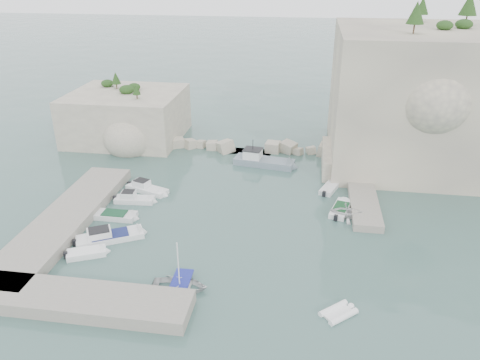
# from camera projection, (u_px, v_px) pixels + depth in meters

# --- Properties ---
(ground) EXTENTS (400.00, 400.00, 0.00)m
(ground) POSITION_uv_depth(u_px,v_px,m) (231.00, 233.00, 46.35)
(ground) COLOR #43655E
(ground) RESTS_ON ground
(cliff_east) EXTENTS (26.00, 22.00, 17.00)m
(cliff_east) POSITION_uv_depth(u_px,v_px,m) (436.00, 98.00, 60.22)
(cliff_east) COLOR beige
(cliff_east) RESTS_ON ground
(cliff_terrace) EXTENTS (8.00, 10.00, 2.50)m
(cliff_terrace) POSITION_uv_depth(u_px,v_px,m) (354.00, 160.00, 60.17)
(cliff_terrace) COLOR beige
(cliff_terrace) RESTS_ON ground
(outcrop_west) EXTENTS (16.00, 14.00, 7.00)m
(outcrop_west) POSITION_uv_depth(u_px,v_px,m) (127.00, 115.00, 69.98)
(outcrop_west) COLOR beige
(outcrop_west) RESTS_ON ground
(quay_west) EXTENTS (5.00, 24.00, 1.10)m
(quay_west) POSITION_uv_depth(u_px,v_px,m) (65.00, 220.00, 47.53)
(quay_west) COLOR #9E9689
(quay_west) RESTS_ON ground
(quay_south) EXTENTS (18.00, 4.00, 1.10)m
(quay_south) POSITION_uv_depth(u_px,v_px,m) (77.00, 300.00, 36.28)
(quay_south) COLOR #9E9689
(quay_south) RESTS_ON ground
(ledge_east) EXTENTS (3.00, 16.00, 0.80)m
(ledge_east) POSITION_uv_depth(u_px,v_px,m) (362.00, 193.00, 53.30)
(ledge_east) COLOR #9E9689
(ledge_east) RESTS_ON ground
(breakwater) EXTENTS (28.00, 3.00, 1.40)m
(breakwater) POSITION_uv_depth(u_px,v_px,m) (250.00, 147.00, 65.89)
(breakwater) COLOR beige
(breakwater) RESTS_ON ground
(motorboat_a) EXTENTS (5.87, 3.51, 1.40)m
(motorboat_a) POSITION_uv_depth(u_px,v_px,m) (147.00, 191.00, 54.66)
(motorboat_a) COLOR white
(motorboat_a) RESTS_ON ground
(motorboat_b) EXTENTS (4.87, 1.90, 1.40)m
(motorboat_b) POSITION_uv_depth(u_px,v_px,m) (135.00, 202.00, 52.29)
(motorboat_b) COLOR silver
(motorboat_b) RESTS_ON ground
(motorboat_c) EXTENTS (4.98, 1.86, 0.70)m
(motorboat_c) POSITION_uv_depth(u_px,v_px,m) (115.00, 218.00, 49.05)
(motorboat_c) COLOR silver
(motorboat_c) RESTS_ON ground
(motorboat_d) EXTENTS (7.05, 5.15, 1.40)m
(motorboat_d) POSITION_uv_depth(u_px,v_px,m) (110.00, 239.00, 45.23)
(motorboat_d) COLOR white
(motorboat_d) RESTS_ON ground
(motorboat_e) EXTENTS (4.08, 2.97, 0.70)m
(motorboat_e) POSITION_uv_depth(u_px,v_px,m) (87.00, 255.00, 42.76)
(motorboat_e) COLOR white
(motorboat_e) RESTS_ON ground
(rowboat) EXTENTS (4.67, 3.40, 0.95)m
(rowboat) POSITION_uv_depth(u_px,v_px,m) (180.00, 289.00, 38.34)
(rowboat) COLOR silver
(rowboat) RESTS_ON ground
(inflatable_dinghy) EXTENTS (3.15, 3.02, 0.44)m
(inflatable_dinghy) POSITION_uv_depth(u_px,v_px,m) (338.00, 314.00, 35.60)
(inflatable_dinghy) COLOR white
(inflatable_dinghy) RESTS_ON ground
(tender_east_a) EXTENTS (3.48, 3.02, 1.80)m
(tender_east_a) POSITION_uv_depth(u_px,v_px,m) (346.00, 218.00, 49.09)
(tender_east_a) COLOR silver
(tender_east_a) RESTS_ON ground
(tender_east_b) EXTENTS (2.87, 5.04, 0.70)m
(tender_east_b) POSITION_uv_depth(u_px,v_px,m) (341.00, 211.00, 50.35)
(tender_east_b) COLOR white
(tender_east_b) RESTS_ON ground
(tender_east_c) EXTENTS (2.84, 4.59, 0.70)m
(tender_east_c) POSITION_uv_depth(u_px,v_px,m) (330.00, 190.00, 55.10)
(tender_east_c) COLOR silver
(tender_east_c) RESTS_ON ground
(tender_east_d) EXTENTS (4.35, 1.97, 1.63)m
(tender_east_d) POSITION_uv_depth(u_px,v_px,m) (338.00, 178.00, 58.09)
(tender_east_d) COLOR silver
(tender_east_d) RESTS_ON ground
(work_boat) EXTENTS (8.91, 3.88, 2.20)m
(work_boat) POSITION_uv_depth(u_px,v_px,m) (264.00, 165.00, 61.79)
(work_boat) COLOR slate
(work_boat) RESTS_ON ground
(rowboat_mast) EXTENTS (0.10, 0.10, 4.20)m
(rowboat_mast) POSITION_uv_depth(u_px,v_px,m) (178.00, 263.00, 37.25)
(rowboat_mast) COLOR white
(rowboat_mast) RESTS_ON rowboat
(vegetation) EXTENTS (53.48, 13.88, 13.40)m
(vegetation) POSITION_uv_depth(u_px,v_px,m) (404.00, 19.00, 58.18)
(vegetation) COLOR #1E4219
(vegetation) RESTS_ON ground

